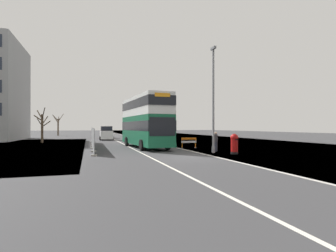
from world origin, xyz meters
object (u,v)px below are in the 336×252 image
object	(u,v)px
roadworks_barrier	(189,142)
car_oncoming_near	(106,134)
lamppost_foreground	(213,103)
pedestrian_at_kerb	(216,142)
red_pillar_postbox	(234,143)
double_decker_bus	(145,121)
car_receding_mid	(107,133)

from	to	relation	value
roadworks_barrier	car_oncoming_near	world-z (taller)	car_oncoming_near
lamppost_foreground	pedestrian_at_kerb	xyz separation A→B (m)	(0.78, 1.09, -3.25)
red_pillar_postbox	car_oncoming_near	bearing A→B (deg)	107.92
double_decker_bus	roadworks_barrier	size ratio (longest dim) A/B	6.81
roadworks_barrier	red_pillar_postbox	bearing A→B (deg)	-77.79
roadworks_barrier	lamppost_foreground	bearing A→B (deg)	-87.23
double_decker_bus	car_oncoming_near	world-z (taller)	double_decker_bus
roadworks_barrier	pedestrian_at_kerb	size ratio (longest dim) A/B	0.92
red_pillar_postbox	double_decker_bus	bearing A→B (deg)	122.70
car_oncoming_near	car_receding_mid	xyz separation A→B (m)	(0.49, 7.07, -0.04)
double_decker_bus	pedestrian_at_kerb	xyz separation A→B (m)	(5.01, -5.86, -1.89)
lamppost_foreground	car_oncoming_near	bearing A→B (deg)	106.44
lamppost_foreground	pedestrian_at_kerb	distance (m)	3.51
red_pillar_postbox	car_receding_mid	world-z (taller)	car_receding_mid
double_decker_bus	lamppost_foreground	bearing A→B (deg)	-58.67
car_receding_mid	roadworks_barrier	bearing A→B (deg)	-76.39
lamppost_foreground	roadworks_barrier	distance (m)	5.97
car_oncoming_near	pedestrian_at_kerb	size ratio (longest dim) A/B	2.25
lamppost_foreground	red_pillar_postbox	size ratio (longest dim) A/B	5.46
lamppost_foreground	car_receding_mid	xyz separation A→B (m)	(-6.53, 30.86, -3.10)
car_oncoming_near	pedestrian_at_kerb	world-z (taller)	car_oncoming_near
roadworks_barrier	car_oncoming_near	xyz separation A→B (m)	(-6.79, 18.93, 0.39)
car_oncoming_near	pedestrian_at_kerb	bearing A→B (deg)	-71.03
roadworks_barrier	car_receding_mid	world-z (taller)	car_receding_mid
double_decker_bus	red_pillar_postbox	bearing A→B (deg)	-57.30
lamppost_foreground	red_pillar_postbox	distance (m)	3.68
lamppost_foreground	pedestrian_at_kerb	world-z (taller)	lamppost_foreground
double_decker_bus	red_pillar_postbox	xyz separation A→B (m)	(5.35, -8.33, -1.87)
double_decker_bus	car_oncoming_near	distance (m)	17.15
red_pillar_postbox	pedestrian_at_kerb	bearing A→B (deg)	97.70
double_decker_bus	car_receding_mid	bearing A→B (deg)	95.49
lamppost_foreground	car_receding_mid	world-z (taller)	lamppost_foreground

